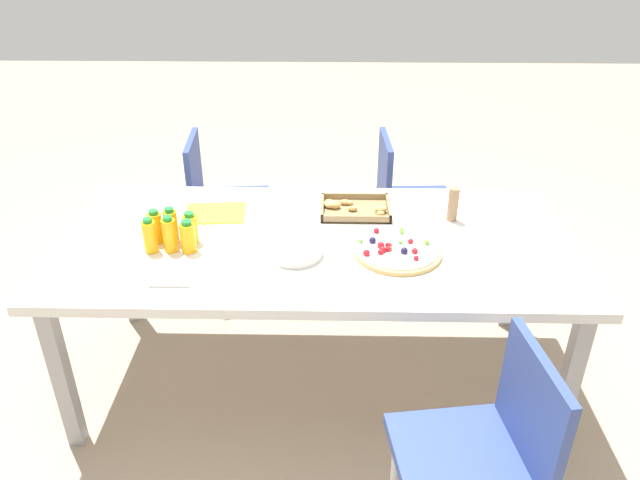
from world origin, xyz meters
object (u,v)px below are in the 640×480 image
juice_bottle_3 (155,227)px  plate_stack (295,251)px  party_table (316,251)px  napkin_stack (173,274)px  juice_bottle_5 (191,228)px  chair_far_right (405,196)px  snack_tray (352,208)px  fruit_pizza (397,250)px  chair_far_left (218,196)px  juice_bottle_4 (171,226)px  cardboard_tube (453,204)px  chair_near_right (487,447)px  paper_folder (215,213)px  juice_bottle_2 (188,237)px  juice_bottle_0 (150,236)px  juice_bottle_1 (169,235)px

juice_bottle_3 → plate_stack: juice_bottle_3 is taller
party_table → napkin_stack: 0.59m
juice_bottle_5 → chair_far_right: bearing=43.6°
napkin_stack → snack_tray: bearing=39.0°
juice_bottle_3 → fruit_pizza: size_ratio=0.41×
chair_far_left → plate_stack: bearing=22.0°
chair_far_right → snack_tray: chair_far_right is taller
juice_bottle_4 → chair_far_right: bearing=41.3°
juice_bottle_5 → cardboard_tube: 1.09m
fruit_pizza → chair_far_left: bearing=132.4°
chair_far_left → napkin_stack: (0.04, -1.14, 0.23)m
chair_near_right → juice_bottle_3: bearing=46.6°
juice_bottle_3 → juice_bottle_5: juice_bottle_3 is taller
cardboard_tube → paper_folder: bearing=177.9°
juice_bottle_2 → napkin_stack: juice_bottle_2 is taller
juice_bottle_0 → plate_stack: size_ratio=0.70×
party_table → snack_tray: snack_tray is taller
party_table → chair_far_right: 1.00m
juice_bottle_1 → juice_bottle_5: (0.07, 0.07, -0.01)m
party_table → juice_bottle_3: size_ratio=14.86×
chair_far_left → juice_bottle_2: juice_bottle_2 is taller
chair_far_left → cardboard_tube: (1.13, -0.67, 0.29)m
juice_bottle_0 → paper_folder: (0.19, 0.33, -0.06)m
cardboard_tube → party_table: bearing=-162.9°
juice_bottle_3 → fruit_pizza: bearing=-4.4°
chair_near_right → juice_bottle_4: 1.41m
chair_far_right → snack_tray: (-0.31, -0.62, 0.23)m
chair_near_right → chair_far_right: size_ratio=1.00×
juice_bottle_5 → plate_stack: bearing=-13.0°
juice_bottle_1 → cardboard_tube: juice_bottle_1 is taller
chair_near_right → juice_bottle_4: size_ratio=5.53×
snack_tray → juice_bottle_4: bearing=-158.5°
juice_bottle_5 → napkin_stack: (-0.02, -0.25, -0.05)m
juice_bottle_5 → chair_near_right: bearing=-38.9°
chair_near_right → juice_bottle_5: juice_bottle_5 is taller
juice_bottle_3 → napkin_stack: juice_bottle_3 is taller
snack_tray → plate_stack: (-0.23, -0.38, 0.01)m
chair_near_right → juice_bottle_1: 1.36m
party_table → juice_bottle_0: (-0.64, -0.11, 0.13)m
juice_bottle_0 → chair_far_right: bearing=41.9°
chair_far_right → juice_bottle_2: size_ratio=6.20×
chair_far_right → napkin_stack: bearing=-42.6°
fruit_pizza → juice_bottle_0: bearing=-179.8°
cardboard_tube → juice_bottle_4: bearing=-169.5°
party_table → juice_bottle_1: bearing=-169.4°
juice_bottle_0 → snack_tray: (0.79, 0.36, -0.05)m
chair_near_right → cardboard_tube: size_ratio=5.60×
fruit_pizza → cardboard_tube: 0.39m
juice_bottle_0 → napkin_stack: bearing=-55.0°
chair_near_right → party_table: bearing=23.5°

